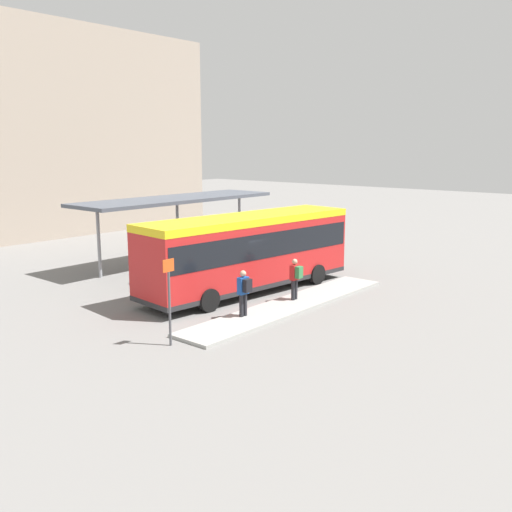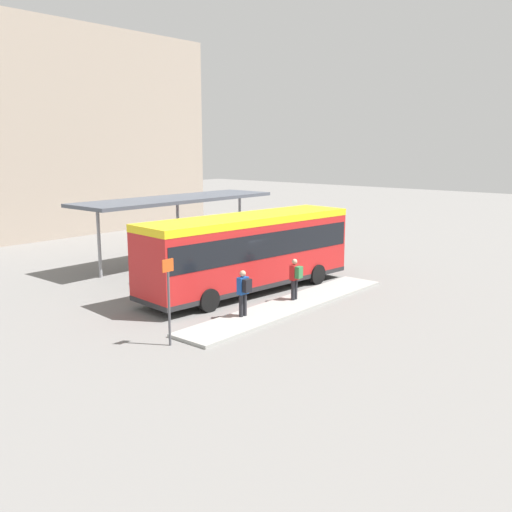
{
  "view_description": "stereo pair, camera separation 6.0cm",
  "coord_description": "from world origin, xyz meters",
  "px_view_note": "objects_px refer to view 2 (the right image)",
  "views": [
    {
      "loc": [
        -18.14,
        -15.81,
        6.27
      ],
      "look_at": [
        0.51,
        0.0,
        1.5
      ],
      "focal_mm": 40.0,
      "sensor_mm": 36.0,
      "label": 1
    },
    {
      "loc": [
        -18.1,
        -15.86,
        6.27
      ],
      "look_at": [
        0.51,
        0.0,
        1.5
      ],
      "focal_mm": 40.0,
      "sensor_mm": 36.0,
      "label": 2
    }
  ],
  "objects_px": {
    "bicycle_white": "(280,250)",
    "platform_sign": "(169,298)",
    "pedestrian_waiting": "(295,277)",
    "pedestrian_companion": "(244,290)",
    "bicycle_orange": "(271,248)",
    "potted_planter_near_shelter": "(205,255)",
    "city_bus": "(248,248)",
    "bicycle_red": "(258,247)",
    "potted_planter_far_side": "(150,270)"
  },
  "relations": [
    {
      "from": "bicycle_white",
      "to": "platform_sign",
      "type": "relative_size",
      "value": 0.57
    },
    {
      "from": "pedestrian_waiting",
      "to": "platform_sign",
      "type": "xyz_separation_m",
      "value": [
        -6.61,
        0.04,
        0.47
      ]
    },
    {
      "from": "pedestrian_waiting",
      "to": "pedestrian_companion",
      "type": "bearing_deg",
      "value": 86.35
    },
    {
      "from": "bicycle_orange",
      "to": "potted_planter_near_shelter",
      "type": "height_order",
      "value": "potted_planter_near_shelter"
    },
    {
      "from": "bicycle_white",
      "to": "city_bus",
      "type": "bearing_deg",
      "value": -65.47
    },
    {
      "from": "pedestrian_companion",
      "to": "potted_planter_near_shelter",
      "type": "xyz_separation_m",
      "value": [
        5.0,
        7.06,
        -0.34
      ]
    },
    {
      "from": "city_bus",
      "to": "bicycle_orange",
      "type": "distance_m",
      "value": 8.94
    },
    {
      "from": "city_bus",
      "to": "bicycle_red",
      "type": "height_order",
      "value": "city_bus"
    },
    {
      "from": "pedestrian_waiting",
      "to": "potted_planter_far_side",
      "type": "distance_m",
      "value": 7.16
    },
    {
      "from": "bicycle_white",
      "to": "potted_planter_far_side",
      "type": "relative_size",
      "value": 1.22
    },
    {
      "from": "bicycle_red",
      "to": "platform_sign",
      "type": "distance_m",
      "value": 16.21
    },
    {
      "from": "city_bus",
      "to": "pedestrian_companion",
      "type": "height_order",
      "value": "city_bus"
    },
    {
      "from": "bicycle_white",
      "to": "potted_planter_near_shelter",
      "type": "height_order",
      "value": "potted_planter_near_shelter"
    },
    {
      "from": "pedestrian_waiting",
      "to": "potted_planter_far_side",
      "type": "bearing_deg",
      "value": 12.03
    },
    {
      "from": "pedestrian_waiting",
      "to": "potted_planter_near_shelter",
      "type": "xyz_separation_m",
      "value": [
        1.96,
        7.12,
        -0.33
      ]
    },
    {
      "from": "bicycle_red",
      "to": "pedestrian_companion",
      "type": "bearing_deg",
      "value": 119.45
    },
    {
      "from": "city_bus",
      "to": "pedestrian_waiting",
      "type": "relative_size",
      "value": 6.26
    },
    {
      "from": "city_bus",
      "to": "bicycle_red",
      "type": "xyz_separation_m",
      "value": [
        7.22,
        5.55,
        -1.6
      ]
    },
    {
      "from": "pedestrian_waiting",
      "to": "bicycle_orange",
      "type": "relative_size",
      "value": 1.03
    },
    {
      "from": "bicycle_orange",
      "to": "potted_planter_far_side",
      "type": "xyz_separation_m",
      "value": [
        -9.31,
        -0.45,
        0.32
      ]
    },
    {
      "from": "pedestrian_companion",
      "to": "bicycle_red",
      "type": "bearing_deg",
      "value": -49.69
    },
    {
      "from": "city_bus",
      "to": "pedestrian_companion",
      "type": "distance_m",
      "value": 4.16
    },
    {
      "from": "potted_planter_near_shelter",
      "to": "bicycle_white",
      "type": "bearing_deg",
      "value": -5.57
    },
    {
      "from": "pedestrian_companion",
      "to": "potted_planter_far_side",
      "type": "distance_m",
      "value": 6.99
    },
    {
      "from": "pedestrian_companion",
      "to": "potted_planter_far_side",
      "type": "height_order",
      "value": "pedestrian_companion"
    },
    {
      "from": "bicycle_orange",
      "to": "pedestrian_companion",
      "type": "bearing_deg",
      "value": 116.75
    },
    {
      "from": "pedestrian_waiting",
      "to": "bicycle_white",
      "type": "xyz_separation_m",
      "value": [
        7.41,
        6.59,
        -0.74
      ]
    },
    {
      "from": "city_bus",
      "to": "bicycle_white",
      "type": "xyz_separation_m",
      "value": [
        7.28,
        3.97,
        -1.59
      ]
    },
    {
      "from": "bicycle_orange",
      "to": "platform_sign",
      "type": "xyz_separation_m",
      "value": [
        -14.14,
        -7.34,
        1.2
      ]
    },
    {
      "from": "city_bus",
      "to": "pedestrian_companion",
      "type": "relative_size",
      "value": 6.14
    },
    {
      "from": "pedestrian_waiting",
      "to": "platform_sign",
      "type": "distance_m",
      "value": 6.63
    },
    {
      "from": "bicycle_white",
      "to": "bicycle_orange",
      "type": "bearing_deg",
      "value": 166.94
    },
    {
      "from": "pedestrian_companion",
      "to": "potted_planter_near_shelter",
      "type": "distance_m",
      "value": 8.66
    },
    {
      "from": "pedestrian_waiting",
      "to": "platform_sign",
      "type": "relative_size",
      "value": 0.6
    },
    {
      "from": "bicycle_white",
      "to": "pedestrian_companion",
      "type": "bearing_deg",
      "value": -62.13
    },
    {
      "from": "bicycle_orange",
      "to": "potted_planter_near_shelter",
      "type": "xyz_separation_m",
      "value": [
        -5.57,
        -0.26,
        0.4
      ]
    },
    {
      "from": "potted_planter_near_shelter",
      "to": "potted_planter_far_side",
      "type": "distance_m",
      "value": 3.75
    },
    {
      "from": "bicycle_red",
      "to": "potted_planter_far_side",
      "type": "xyz_separation_m",
      "value": [
        -9.14,
        -1.24,
        0.34
      ]
    },
    {
      "from": "pedestrian_waiting",
      "to": "potted_planter_far_side",
      "type": "xyz_separation_m",
      "value": [
        -1.78,
        6.93,
        -0.41
      ]
    },
    {
      "from": "city_bus",
      "to": "potted_planter_far_side",
      "type": "xyz_separation_m",
      "value": [
        -1.91,
        4.31,
        -1.26
      ]
    },
    {
      "from": "pedestrian_waiting",
      "to": "potted_planter_far_side",
      "type": "height_order",
      "value": "pedestrian_waiting"
    },
    {
      "from": "city_bus",
      "to": "bicycle_orange",
      "type": "height_order",
      "value": "city_bus"
    },
    {
      "from": "city_bus",
      "to": "potted_planter_far_side",
      "type": "height_order",
      "value": "city_bus"
    },
    {
      "from": "potted_planter_far_side",
      "to": "bicycle_orange",
      "type": "bearing_deg",
      "value": 2.77
    },
    {
      "from": "bicycle_red",
      "to": "potted_planter_near_shelter",
      "type": "distance_m",
      "value": 5.51
    },
    {
      "from": "pedestrian_waiting",
      "to": "potted_planter_near_shelter",
      "type": "distance_m",
      "value": 7.39
    },
    {
      "from": "potted_planter_far_side",
      "to": "platform_sign",
      "type": "height_order",
      "value": "platform_sign"
    },
    {
      "from": "bicycle_white",
      "to": "potted_planter_far_side",
      "type": "xyz_separation_m",
      "value": [
        -9.19,
        0.34,
        0.33
      ]
    },
    {
      "from": "pedestrian_companion",
      "to": "bicycle_white",
      "type": "bearing_deg",
      "value": -55.63
    },
    {
      "from": "pedestrian_companion",
      "to": "bicycle_white",
      "type": "distance_m",
      "value": 12.34
    }
  ]
}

